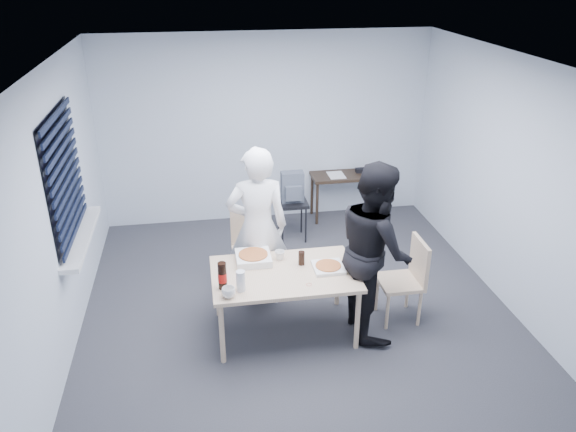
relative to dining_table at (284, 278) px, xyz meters
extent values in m
plane|color=#313135|center=(0.20, 0.29, -0.62)|extent=(5.00, 5.00, 0.00)
plane|color=white|center=(0.20, 0.29, 1.98)|extent=(5.00, 5.00, 0.00)
plane|color=silver|center=(0.20, 2.79, 0.68)|extent=(4.50, 0.00, 4.50)
plane|color=silver|center=(0.20, -2.21, 0.68)|extent=(4.50, 0.00, 4.50)
plane|color=silver|center=(-2.05, 0.29, 0.68)|extent=(0.00, 5.00, 5.00)
plane|color=silver|center=(2.45, 0.29, 0.68)|extent=(0.00, 5.00, 5.00)
plane|color=black|center=(-2.03, 0.69, 0.93)|extent=(0.00, 1.30, 1.30)
cube|color=black|center=(-2.00, 0.69, 0.93)|extent=(0.04, 1.30, 1.25)
cube|color=silver|center=(-1.96, 0.69, 0.26)|extent=(0.18, 1.42, 0.05)
cube|color=beige|center=(0.00, 0.00, 0.04)|extent=(1.40, 0.89, 0.04)
cylinder|color=beige|center=(-0.64, -0.38, -0.30)|extent=(0.05, 0.05, 0.64)
cylinder|color=beige|center=(-0.64, 0.38, -0.30)|extent=(0.05, 0.05, 0.64)
cylinder|color=beige|center=(0.64, -0.38, -0.30)|extent=(0.05, 0.05, 0.64)
cylinder|color=beige|center=(0.64, 0.38, -0.30)|extent=(0.05, 0.05, 0.64)
cube|color=beige|center=(-0.23, 0.91, -0.19)|extent=(0.42, 0.42, 0.04)
cube|color=beige|center=(-0.23, 1.10, 0.05)|extent=(0.42, 0.04, 0.44)
cylinder|color=beige|center=(-0.40, 0.74, -0.42)|extent=(0.03, 0.03, 0.41)
cylinder|color=beige|center=(-0.40, 1.08, -0.42)|extent=(0.03, 0.03, 0.41)
cylinder|color=beige|center=(-0.06, 0.74, -0.42)|extent=(0.03, 0.03, 0.41)
cylinder|color=beige|center=(-0.06, 1.08, -0.42)|extent=(0.03, 0.03, 0.41)
cube|color=beige|center=(1.20, 0.03, -0.19)|extent=(0.42, 0.42, 0.04)
cube|color=beige|center=(1.39, 0.03, 0.05)|extent=(0.04, 0.42, 0.44)
cylinder|color=beige|center=(1.03, -0.14, -0.42)|extent=(0.03, 0.03, 0.41)
cylinder|color=beige|center=(1.03, 0.20, -0.42)|extent=(0.03, 0.03, 0.41)
cylinder|color=beige|center=(1.37, -0.14, -0.42)|extent=(0.03, 0.03, 0.41)
cylinder|color=beige|center=(1.37, 0.20, -0.42)|extent=(0.03, 0.03, 0.41)
imported|color=white|center=(-0.19, 0.60, 0.26)|extent=(0.65, 0.42, 1.77)
imported|color=black|center=(0.88, -0.05, 0.26)|extent=(0.47, 0.86, 1.77)
cube|color=#35251A|center=(1.30, 2.57, 0.01)|extent=(0.98, 0.44, 0.04)
cylinder|color=#35251A|center=(0.85, 2.39, -0.32)|extent=(0.04, 0.04, 0.61)
cylinder|color=#35251A|center=(0.85, 2.75, -0.32)|extent=(0.04, 0.04, 0.61)
cylinder|color=#35251A|center=(1.75, 2.39, -0.32)|extent=(0.04, 0.04, 0.61)
cylinder|color=#35251A|center=(1.75, 2.75, -0.32)|extent=(0.04, 0.04, 0.61)
cube|color=black|center=(0.43, 2.02, -0.10)|extent=(0.39, 0.39, 0.04)
cylinder|color=black|center=(0.28, 1.86, -0.37)|extent=(0.04, 0.04, 0.50)
cylinder|color=black|center=(0.28, 2.17, -0.37)|extent=(0.04, 0.04, 0.50)
cylinder|color=black|center=(0.58, 1.86, -0.37)|extent=(0.04, 0.04, 0.50)
cylinder|color=black|center=(0.58, 2.17, -0.37)|extent=(0.04, 0.04, 0.50)
cube|color=slate|center=(0.43, 2.02, 0.12)|extent=(0.29, 0.15, 0.41)
cube|color=slate|center=(0.43, 1.91, 0.07)|extent=(0.21, 0.06, 0.19)
cube|color=white|center=(-0.27, 0.27, 0.08)|extent=(0.34, 0.34, 0.04)
cube|color=white|center=(-0.27, 0.27, 0.11)|extent=(0.34, 0.34, 0.04)
cylinder|color=#CC7F38|center=(-0.27, 0.27, 0.14)|extent=(0.29, 0.29, 0.01)
cube|color=white|center=(0.43, 0.00, 0.08)|extent=(0.29, 0.29, 0.03)
cylinder|color=#CC7F38|center=(0.43, 0.00, 0.10)|extent=(0.25, 0.25, 0.01)
imported|color=white|center=(-0.56, -0.34, 0.11)|extent=(0.17, 0.17, 0.10)
imported|color=white|center=(0.00, 0.26, 0.11)|extent=(0.10, 0.10, 0.09)
cylinder|color=black|center=(0.19, 0.13, 0.13)|extent=(0.07, 0.07, 0.14)
cylinder|color=black|center=(-0.60, -0.19, 0.19)|extent=(0.08, 0.08, 0.26)
cylinder|color=red|center=(-0.60, -0.19, 0.18)|extent=(0.08, 0.08, 0.09)
cylinder|color=silver|center=(-0.44, -0.25, 0.16)|extent=(0.10, 0.10, 0.20)
torus|color=red|center=(0.19, -0.26, 0.06)|extent=(0.06, 0.06, 0.00)
cube|color=white|center=(1.15, 2.56, 0.04)|extent=(0.26, 0.33, 0.01)
cube|color=black|center=(1.52, 2.62, 0.06)|extent=(0.16, 0.13, 0.06)
camera|label=1|loc=(-0.74, -4.62, 2.84)|focal=35.00mm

